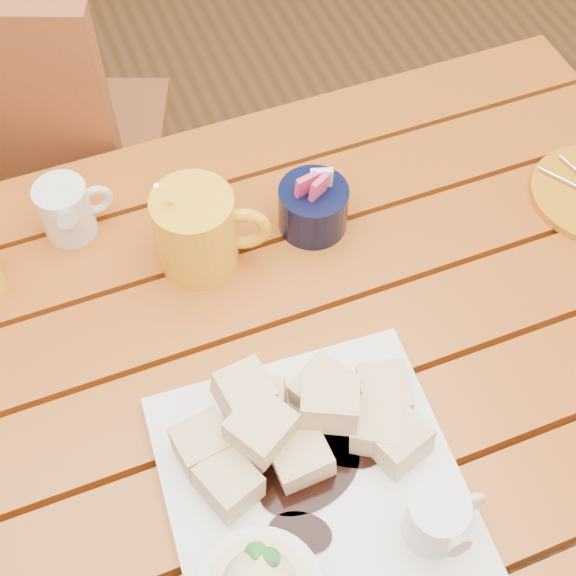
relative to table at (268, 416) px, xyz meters
name	(u,v)px	position (x,y,z in m)	size (l,w,h in m)	color
ground	(275,565)	(0.00, 0.00, -0.64)	(5.00, 5.00, 0.00)	#573719
table	(268,416)	(0.00, 0.00, 0.00)	(1.20, 0.79, 0.75)	#954013
dessert_plate	(304,497)	(-0.02, -0.16, 0.14)	(0.31, 0.31, 0.12)	white
coffee_mug_right	(198,230)	(-0.02, 0.18, 0.16)	(0.14, 0.10, 0.16)	yellow
cream_pitcher	(67,209)	(-0.15, 0.28, 0.15)	(0.09, 0.08, 0.08)	white
sugar_caddy	(313,207)	(0.13, 0.18, 0.14)	(0.09, 0.09, 0.09)	black
chair_far	(15,178)	(-0.23, 0.62, -0.11)	(0.59, 0.59, 0.96)	brown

